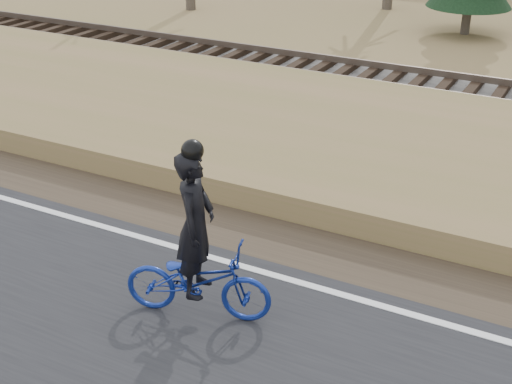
% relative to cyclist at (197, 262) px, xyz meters
% --- Properties ---
extents(ground, '(120.00, 120.00, 0.00)m').
position_rel_cyclist_xyz_m(ground, '(3.02, 1.02, -0.81)').
color(ground, olive).
rests_on(ground, ground).
extents(edge_line, '(120.00, 0.12, 0.01)m').
position_rel_cyclist_xyz_m(edge_line, '(3.02, 1.22, -0.75)').
color(edge_line, silver).
rests_on(edge_line, road).
extents(shoulder, '(120.00, 1.60, 0.04)m').
position_rel_cyclist_xyz_m(shoulder, '(3.02, 2.22, -0.79)').
color(shoulder, '#473A2B').
rests_on(shoulder, ground).
extents(cyclist, '(1.95, 1.12, 2.34)m').
position_rel_cyclist_xyz_m(cyclist, '(0.00, 0.00, 0.00)').
color(cyclist, navy).
rests_on(cyclist, road).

